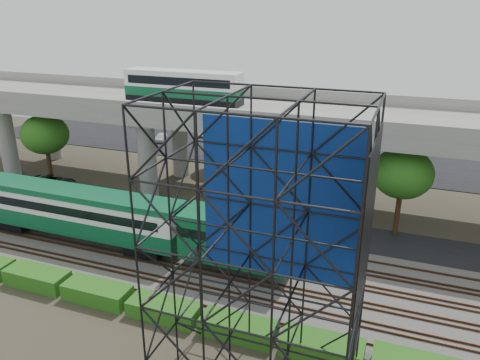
% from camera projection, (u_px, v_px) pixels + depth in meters
% --- Properties ---
extents(ground, '(140.00, 140.00, 0.00)m').
position_uv_depth(ground, '(181.00, 278.00, 33.65)').
color(ground, '#474233').
rests_on(ground, ground).
extents(ballast_bed, '(90.00, 12.00, 0.20)m').
position_uv_depth(ballast_bed, '(194.00, 264.00, 35.37)').
color(ballast_bed, slate).
rests_on(ballast_bed, ground).
extents(service_road, '(90.00, 5.00, 0.08)m').
position_uv_depth(service_road, '(234.00, 219.00, 42.84)').
color(service_road, black).
rests_on(service_road, ground).
extents(parking_lot, '(90.00, 18.00, 0.08)m').
position_uv_depth(parking_lot, '(296.00, 149.00, 63.44)').
color(parking_lot, black).
rests_on(parking_lot, ground).
extents(harbor_water, '(140.00, 40.00, 0.03)m').
position_uv_depth(harbor_water, '(327.00, 115.00, 82.72)').
color(harbor_water, '#3F5668').
rests_on(harbor_water, ground).
extents(rail_tracks, '(90.00, 9.52, 0.16)m').
position_uv_depth(rail_tracks, '(193.00, 262.00, 35.31)').
color(rail_tracks, '#472D1E').
rests_on(rail_tracks, ballast_bed).
extents(commuter_train, '(29.30, 3.06, 4.30)m').
position_uv_depth(commuter_train, '(97.00, 214.00, 37.13)').
color(commuter_train, black).
rests_on(commuter_train, rail_tracks).
extents(overpass, '(80.00, 12.00, 12.40)m').
position_uv_depth(overpass, '(249.00, 118.00, 44.95)').
color(overpass, '#9E9B93').
rests_on(overpass, ground).
extents(scaffold_tower, '(9.36, 6.36, 15.00)m').
position_uv_depth(scaffold_tower, '(260.00, 263.00, 21.25)').
color(scaffold_tower, black).
rests_on(scaffold_tower, ground).
extents(hedge_strip, '(34.60, 1.80, 1.20)m').
position_uv_depth(hedge_strip, '(164.00, 309.00, 29.36)').
color(hedge_strip, '#205713').
rests_on(hedge_strip, ground).
extents(trees, '(40.94, 16.94, 7.69)m').
position_uv_depth(trees, '(211.00, 140.00, 47.38)').
color(trees, '#382314').
rests_on(trees, ground).
extents(suv, '(5.75, 3.32, 1.51)m').
position_uv_depth(suv, '(51.00, 183.00, 49.29)').
color(suv, black).
rests_on(suv, service_road).
extents(parked_cars, '(36.40, 9.29, 1.23)m').
position_uv_depth(parked_cars, '(305.00, 146.00, 62.61)').
color(parked_cars, silver).
rests_on(parked_cars, parking_lot).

